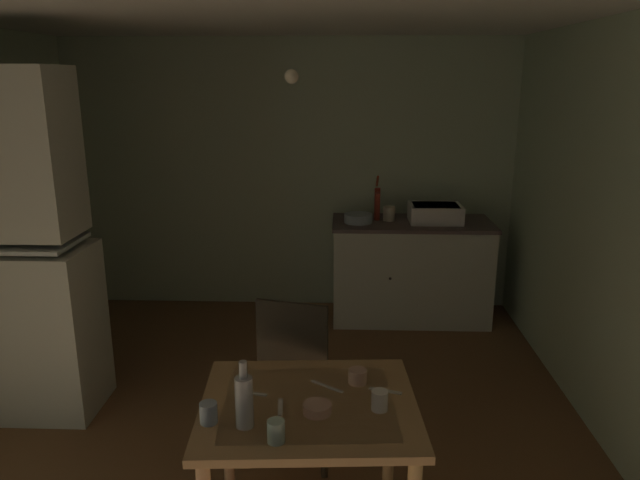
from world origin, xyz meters
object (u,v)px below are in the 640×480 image
at_px(hand_pump, 377,201).
at_px(chair_far_side, 299,377).
at_px(hutch_cabinet, 14,259).
at_px(serving_bowl_wide, 317,408).
at_px(dining_table, 309,424).
at_px(mug_dark, 380,400).
at_px(sink_basin, 435,213).
at_px(mixing_bowl_counter, 358,218).
at_px(glass_bottle, 244,400).

bearing_deg(hand_pump, chair_far_side, -103.70).
height_order(hutch_cabinet, serving_bowl_wide, hutch_cabinet).
bearing_deg(dining_table, hand_pump, 81.05).
bearing_deg(mug_dark, sink_basin, 77.22).
xyz_separation_m(sink_basin, dining_table, (-0.93, -2.74, -0.33)).
bearing_deg(chair_far_side, mug_dark, -59.96).
relative_size(dining_table, serving_bowl_wide, 8.09).
bearing_deg(mug_dark, chair_far_side, 120.04).
relative_size(sink_basin, hand_pump, 1.13).
bearing_deg(chair_far_side, mixing_bowl_counter, 80.04).
bearing_deg(mixing_bowl_counter, serving_bowl_wide, -94.86).
relative_size(serving_bowl_wide, mug_dark, 1.39).
bearing_deg(glass_bottle, mug_dark, 14.68).
distance_m(mug_dark, glass_bottle, 0.57).
distance_m(serving_bowl_wide, mug_dark, 0.26).
bearing_deg(hutch_cabinet, chair_far_side, -16.03).
distance_m(mixing_bowl_counter, mug_dark, 2.74).
height_order(hutch_cabinet, glass_bottle, hutch_cabinet).
bearing_deg(glass_bottle, mixing_bowl_counter, 79.76).
distance_m(hand_pump, dining_table, 2.85).
xyz_separation_m(chair_far_side, mug_dark, (0.39, -0.67, 0.26)).
bearing_deg(sink_basin, mixing_bowl_counter, -175.64).
xyz_separation_m(hand_pump, mug_dark, (-0.14, -2.83, -0.27)).
height_order(mixing_bowl_counter, glass_bottle, glass_bottle).
distance_m(dining_table, chair_far_side, 0.64).
distance_m(serving_bowl_wide, glass_bottle, 0.32).
bearing_deg(hutch_cabinet, glass_bottle, -39.19).
height_order(mixing_bowl_counter, chair_far_side, chair_far_side).
xyz_separation_m(dining_table, serving_bowl_wide, (0.04, -0.08, 0.13)).
xyz_separation_m(hand_pump, chair_far_side, (-0.53, -2.16, -0.53)).
bearing_deg(chair_far_side, hand_pump, 76.30).
distance_m(dining_table, serving_bowl_wide, 0.16).
xyz_separation_m(hutch_cabinet, serving_bowl_wide, (1.91, -1.22, -0.25)).
bearing_deg(serving_bowl_wide, sink_basin, 72.44).
relative_size(serving_bowl_wide, glass_bottle, 0.43).
xyz_separation_m(serving_bowl_wide, mug_dark, (0.26, 0.03, 0.02)).
xyz_separation_m(hand_pump, mixing_bowl_counter, (-0.16, -0.10, -0.13)).
bearing_deg(dining_table, mixing_bowl_counter, 84.17).
xyz_separation_m(mixing_bowl_counter, glass_bottle, (-0.52, -2.88, -0.07)).
height_order(sink_basin, chair_far_side, sink_basin).
height_order(hand_pump, serving_bowl_wide, hand_pump).
bearing_deg(hutch_cabinet, hand_pump, 35.52).
distance_m(dining_table, mug_dark, 0.34).
distance_m(hand_pump, chair_far_side, 2.29).
distance_m(mixing_bowl_counter, chair_far_side, 2.13).
bearing_deg(hutch_cabinet, mug_dark, -28.59).
xyz_separation_m(hutch_cabinet, chair_far_side, (1.78, -0.51, -0.49)).
bearing_deg(hand_pump, hutch_cabinet, -144.48).
height_order(hand_pump, mug_dark, hand_pump).
bearing_deg(chair_far_side, dining_table, -81.94).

